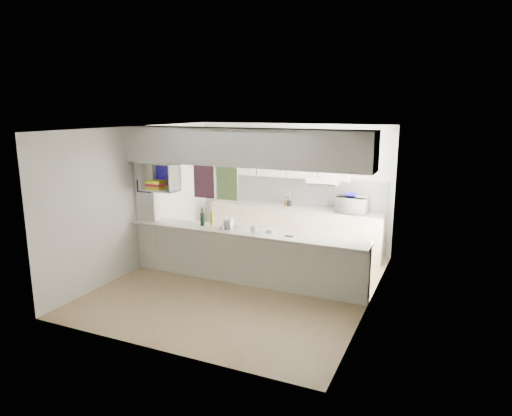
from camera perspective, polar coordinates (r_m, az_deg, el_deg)
The scene contains 16 objects.
floor at distance 7.85m, azimuth -1.61°, elevation -9.37°, with size 4.80×4.80×0.00m, color #9B825A.
ceiling at distance 7.29m, azimuth -1.73°, elevation 9.96°, with size 4.80×4.80×0.00m, color white.
wall_back at distance 9.64m, azimuth 4.51°, elevation 2.76°, with size 4.20×4.20×0.00m, color silver.
wall_left at distance 8.57m, azimuth -14.44°, elevation 1.18°, with size 4.80×4.80×0.00m, color silver.
wall_right at distance 6.85m, azimuth 14.40°, elevation -1.59°, with size 4.80×4.80×0.00m, color silver.
servery_partition at distance 7.47m, azimuth -2.88°, elevation 2.75°, with size 4.20×0.50×2.60m.
cubby_shelf at distance 8.13m, azimuth -11.91°, elevation 3.65°, with size 0.65×0.35×0.50m.
kitchen_run at distance 9.44m, azimuth 4.84°, elevation -0.40°, with size 3.60×0.63×2.24m.
microwave at distance 9.00m, azimuth 11.99°, elevation 0.40°, with size 0.58×0.39×0.32m, color white.
bowl at distance 8.98m, azimuth 11.78°, elevation 1.61°, with size 0.23×0.23×0.06m, color #170E9C.
dish_rack at distance 7.67m, azimuth -3.21°, elevation -2.04°, with size 0.40×0.33×0.20m.
cup at distance 7.40m, azimuth -0.29°, elevation -2.70°, with size 0.12×0.12×0.09m, color white.
wine_bottles at distance 7.91m, azimuth -6.10°, elevation -1.32°, with size 0.22×0.15×0.34m.
plastic_tubs at distance 7.41m, azimuth 1.95°, elevation -2.94°, with size 0.49×0.17×0.07m.
utensil_jar at distance 9.46m, azimuth 4.18°, elevation 0.62°, with size 0.09×0.09×0.13m, color black.
knife_block at distance 9.50m, azimuth 3.93°, elevation 0.88°, with size 0.10×0.08×0.19m, color #50311B.
Camera 1 is at (3.16, -6.57, 2.91)m, focal length 32.00 mm.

